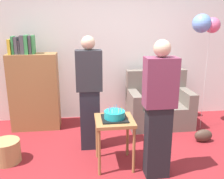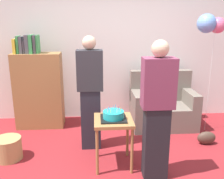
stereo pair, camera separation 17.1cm
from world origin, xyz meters
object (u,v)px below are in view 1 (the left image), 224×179
bookshelf (34,89)px  side_table (114,126)px  person_blowing_candles (89,93)px  couch (158,106)px  handbag (203,136)px  person_holding_cake (159,110)px  wicker_basket (6,151)px  balloon_bunch (206,24)px  birthday_cake (114,115)px

bookshelf → side_table: bookshelf is taller
side_table → person_blowing_candles: size_ratio=0.39×
couch → handbag: bearing=-57.6°
person_holding_cake → wicker_basket: 2.07m
balloon_bunch → birthday_cake: bearing=-147.2°
birthday_cake → person_blowing_candles: 0.61m
bookshelf → handbag: size_ratio=5.71×
couch → person_blowing_candles: (-1.26, -0.73, 0.49)m
bookshelf → person_blowing_candles: person_blowing_candles is taller
balloon_bunch → wicker_basket: bearing=-165.2°
couch → handbag: (0.49, -0.77, -0.24)m
person_holding_cake → wicker_basket: bearing=-22.3°
side_table → person_blowing_candles: bearing=119.5°
couch → handbag: couch is taller
person_blowing_candles → wicker_basket: person_blowing_candles is taller
wicker_basket → balloon_bunch: (3.02, 0.80, 1.62)m
person_blowing_candles → balloon_bunch: balloon_bunch is taller
couch → balloon_bunch: balloon_bunch is taller
person_holding_cake → bookshelf: bearing=-51.0°
bookshelf → birthday_cake: 1.80m
balloon_bunch → couch: bearing=162.9°
couch → balloon_bunch: (0.65, -0.20, 1.43)m
birthday_cake → handbag: 1.64m
side_table → balloon_bunch: balloon_bunch is taller
birthday_cake → person_holding_cake: size_ratio=0.20×
couch → person_holding_cake: (-0.49, -1.52, 0.49)m
bookshelf → side_table: 1.81m
bookshelf → person_blowing_candles: (0.91, -0.83, 0.14)m
couch → side_table: (-0.97, -1.24, 0.20)m
person_blowing_candles → person_holding_cake: bearing=-37.3°
side_table → birthday_cake: size_ratio=1.99×
side_table → person_holding_cake: (0.47, -0.28, 0.30)m
bookshelf → wicker_basket: size_ratio=4.44×
birthday_cake → person_holding_cake: person_holding_cake is taller
couch → bookshelf: bookshelf is taller
handbag → balloon_bunch: balloon_bunch is taller
side_table → person_blowing_candles: 0.66m
person_blowing_candles → balloon_bunch: (1.90, 0.53, 0.94)m
person_blowing_candles → side_table: bearing=-51.7°
handbag → person_holding_cake: bearing=-142.7°
birthday_cake → person_holding_cake: bearing=-30.7°
bookshelf → person_holding_cake: bearing=-44.2°
person_holding_cake → balloon_bunch: 1.98m
side_table → wicker_basket: side_table is taller
couch → person_holding_cake: 1.67m
couch → birthday_cake: bearing=-128.0°
side_table → wicker_basket: size_ratio=1.77×
wicker_basket → handbag: wicker_basket is taller
side_table → person_blowing_candles: (-0.29, 0.51, 0.30)m
birthday_cake → side_table: bearing=118.3°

